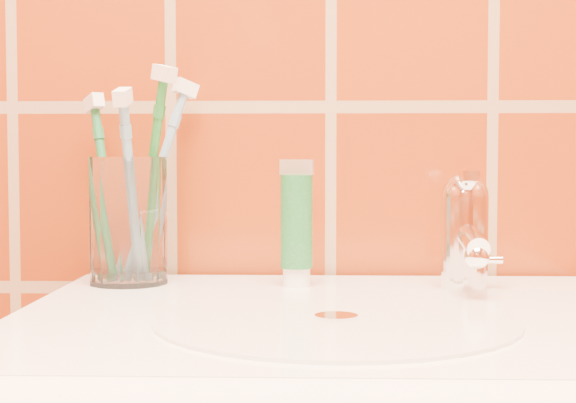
{
  "coord_description": "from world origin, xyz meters",
  "views": [
    {
      "loc": [
        -0.02,
        0.19,
        0.99
      ],
      "look_at": [
        -0.05,
        1.08,
        0.94
      ],
      "focal_mm": 55.0,
      "sensor_mm": 36.0,
      "label": 1
    }
  ],
  "objects": [
    {
      "name": "toothpaste_tube",
      "position": [
        -0.04,
        1.11,
        0.91
      ],
      "size": [
        0.04,
        0.03,
        0.13
      ],
      "rotation": [
        0.0,
        0.0,
        -0.4
      ],
      "color": "white",
      "rests_on": "pedestal_sink"
    },
    {
      "name": "toothbrush_1",
      "position": [
        -0.24,
        1.13,
        0.95
      ],
      "size": [
        0.13,
        0.14,
        0.22
      ],
      "primitive_type": null,
      "rotation": [
        0.3,
        0.0,
        -2.47
      ],
      "color": "#1D6D39",
      "rests_on": "glass_tumbler"
    },
    {
      "name": "faucet",
      "position": [
        0.14,
        1.09,
        0.91
      ],
      "size": [
        0.05,
        0.11,
        0.12
      ],
      "color": "white",
      "rests_on": "pedestal_sink"
    },
    {
      "name": "toothbrush_3",
      "position": [
        -0.19,
        1.11,
        0.96
      ],
      "size": [
        0.12,
        0.11,
        0.24
      ],
      "primitive_type": null,
      "rotation": [
        0.21,
        0.0,
        0.9
      ],
      "color": "#1E7129",
      "rests_on": "glass_tumbler"
    },
    {
      "name": "toothbrush_0",
      "position": [
        -0.21,
        1.09,
        0.95
      ],
      "size": [
        0.04,
        0.13,
        0.22
      ],
      "primitive_type": null,
      "rotation": [
        0.26,
        0.0,
        -0.09
      ],
      "color": "#6799B8",
      "rests_on": "glass_tumbler"
    },
    {
      "name": "toothbrush_2",
      "position": [
        -0.19,
        1.15,
        0.96
      ],
      "size": [
        0.16,
        0.15,
        0.23
      ],
      "primitive_type": null,
      "rotation": [
        0.34,
        0.0,
        2.16
      ],
      "color": "#72A2CA",
      "rests_on": "glass_tumbler"
    },
    {
      "name": "glass_tumbler",
      "position": [
        -0.22,
        1.12,
        0.92
      ],
      "size": [
        0.1,
        0.1,
        0.14
      ],
      "primitive_type": "cylinder",
      "rotation": [
        0.0,
        0.0,
        0.16
      ],
      "color": "white",
      "rests_on": "pedestal_sink"
    }
  ]
}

